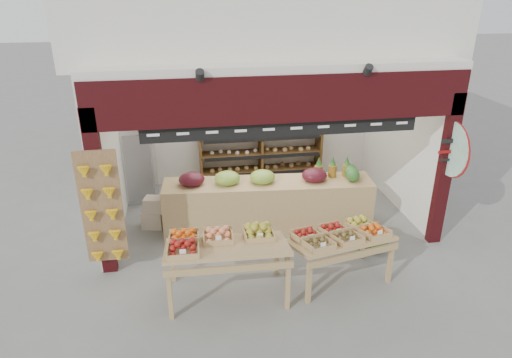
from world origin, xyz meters
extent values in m
plane|color=slate|center=(0.00, 0.00, 0.00)|extent=(60.00, 60.00, 0.00)
cube|color=silver|center=(0.00, 2.29, 1.50)|extent=(5.76, 0.18, 3.00)
cube|color=silver|center=(-2.79, 0.60, 1.50)|extent=(0.18, 3.38, 3.00)
cube|color=silver|center=(2.79, 0.60, 1.50)|extent=(0.18, 3.38, 3.00)
cube|color=silver|center=(0.00, 0.60, 3.06)|extent=(5.76, 3.38, 0.12)
cube|color=black|center=(0.00, -1.05, 2.65)|extent=(5.70, 0.14, 0.70)
cube|color=black|center=(-2.75, -1.05, 1.32)|extent=(0.22, 0.14, 2.65)
cube|color=black|center=(2.75, -1.05, 1.32)|extent=(0.22, 0.14, 2.65)
cube|color=black|center=(0.00, -1.02, 2.20)|extent=(4.20, 0.05, 0.26)
cylinder|color=white|center=(0.10, -0.95, 2.45)|extent=(0.34, 0.05, 0.34)
cube|color=#976E44|center=(-2.73, -1.14, 1.15)|extent=(0.60, 0.04, 1.80)
cylinder|color=#C1F3D6|center=(2.75, -1.14, 1.75)|extent=(0.04, 0.90, 0.90)
cylinder|color=maroon|center=(2.75, -1.16, 1.75)|extent=(0.01, 0.92, 0.92)
cube|color=brown|center=(-1.14, 1.98, 0.71)|extent=(0.05, 0.44, 1.42)
cube|color=brown|center=(0.19, 1.98, 0.71)|extent=(0.05, 0.44, 1.42)
cube|color=brown|center=(1.53, 1.98, 0.71)|extent=(0.05, 0.44, 1.42)
cube|color=brown|center=(0.19, 1.98, 0.31)|extent=(2.67, 0.44, 0.04)
cube|color=brown|center=(0.19, 1.98, 0.71)|extent=(2.67, 0.44, 0.04)
cube|color=brown|center=(0.19, 1.98, 1.11)|extent=(2.67, 0.44, 0.04)
cube|color=brown|center=(0.19, 1.98, 1.42)|extent=(2.67, 0.44, 0.04)
cone|color=#975E31|center=(-0.88, 1.98, 1.56)|extent=(0.32, 0.32, 0.28)
cone|color=#975E31|center=(-0.34, 1.98, 1.56)|extent=(0.32, 0.32, 0.28)
cone|color=#975E31|center=(0.19, 1.98, 1.56)|extent=(0.32, 0.32, 0.28)
cone|color=#975E31|center=(0.73, 1.98, 1.56)|extent=(0.32, 0.32, 0.28)
cone|color=#975E31|center=(1.26, 1.98, 1.56)|extent=(0.32, 0.32, 0.28)
cube|color=silver|center=(-2.40, 1.51, 0.79)|extent=(0.63, 0.63, 1.59)
cube|color=beige|center=(-2.14, 0.25, 0.16)|extent=(0.43, 0.36, 0.32)
cube|color=beige|center=(-2.09, 0.25, 0.46)|extent=(0.39, 0.34, 0.27)
cube|color=#124419|center=(-1.62, 0.03, 0.13)|extent=(0.41, 0.34, 0.27)
cube|color=beige|center=(-1.53, 0.42, 0.13)|extent=(0.37, 0.32, 0.25)
cube|color=tan|center=(-0.04, -0.14, 0.47)|extent=(3.78, 1.02, 0.93)
ellipsoid|color=#59141E|center=(-1.39, -0.03, 1.03)|extent=(0.46, 0.41, 0.25)
ellipsoid|color=#8CB23F|center=(-0.77, -0.08, 1.03)|extent=(0.46, 0.41, 0.25)
ellipsoid|color=#8CB23F|center=(-0.15, -0.13, 1.03)|extent=(0.46, 0.41, 0.25)
ellipsoid|color=#59141E|center=(0.78, -0.20, 1.03)|extent=(0.46, 0.41, 0.25)
cylinder|color=olive|center=(0.90, -0.06, 1.04)|extent=(0.15, 0.15, 0.22)
cylinder|color=olive|center=(1.16, -0.08, 1.04)|extent=(0.15, 0.15, 0.22)
cylinder|color=olive|center=(1.42, -0.10, 1.04)|extent=(0.15, 0.15, 0.22)
cube|color=tan|center=(-0.98, -1.96, 0.80)|extent=(1.75, 1.01, 0.25)
cube|color=tan|center=(-1.79, -2.36, 0.35)|extent=(0.06, 0.06, 0.70)
cube|color=tan|center=(-0.19, -2.41, 0.35)|extent=(0.06, 0.06, 0.70)
cube|color=tan|center=(-1.76, -1.51, 0.35)|extent=(0.06, 0.06, 0.70)
cube|color=tan|center=(-0.17, -1.56, 0.35)|extent=(0.06, 0.06, 0.70)
cube|color=tan|center=(0.72, -1.85, 0.69)|extent=(1.61, 1.10, 0.22)
cube|color=tan|center=(0.13, -2.34, 0.30)|extent=(0.07, 0.07, 0.59)
cube|color=tan|center=(1.46, -2.06, 0.30)|extent=(0.07, 0.07, 0.59)
cube|color=tan|center=(-0.02, -1.64, 0.30)|extent=(0.07, 0.07, 0.59)
cube|color=tan|center=(1.32, -1.37, 0.30)|extent=(0.07, 0.07, 0.59)
sphere|color=#1B4D19|center=(1.47, -1.16, 0.12)|extent=(0.25, 0.25, 0.25)
sphere|color=#1B4D19|center=(1.73, -1.16, 0.12)|extent=(0.25, 0.25, 0.25)
sphere|color=#1B4D19|center=(1.47, -0.89, 0.12)|extent=(0.25, 0.25, 0.25)
sphere|color=#1B4D19|center=(1.73, -0.89, 0.12)|extent=(0.25, 0.25, 0.25)
sphere|color=#1B4D19|center=(1.60, -1.02, 0.35)|extent=(0.25, 0.25, 0.25)
sphere|color=#1B4D19|center=(1.60, -1.25, 0.12)|extent=(0.25, 0.25, 0.25)
sphere|color=#1B4D19|center=(1.38, -1.02, 0.12)|extent=(0.25, 0.25, 0.25)
camera|label=1|loc=(-1.45, -7.41, 4.22)|focal=32.00mm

